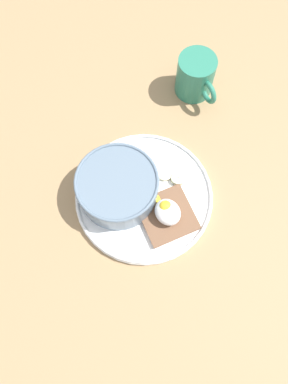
# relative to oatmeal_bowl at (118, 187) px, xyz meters

# --- Properties ---
(ground_plane) EXTENTS (1.20, 1.20, 0.02)m
(ground_plane) POSITION_rel_oatmeal_bowl_xyz_m (0.03, 0.04, -0.05)
(ground_plane) COLOR #9D7C54
(ground_plane) RESTS_ON ground
(plate) EXTENTS (0.26, 0.26, 0.02)m
(plate) POSITION_rel_oatmeal_bowl_xyz_m (0.03, 0.04, -0.03)
(plate) COLOR white
(plate) RESTS_ON ground_plane
(oatmeal_bowl) EXTENTS (0.15, 0.15, 0.06)m
(oatmeal_bowl) POSITION_rel_oatmeal_bowl_xyz_m (0.00, 0.00, 0.00)
(oatmeal_bowl) COLOR slate
(oatmeal_bowl) RESTS_ON plate
(toast_slice) EXTENTS (0.11, 0.11, 0.01)m
(toast_slice) POSITION_rel_oatmeal_bowl_xyz_m (0.09, 0.05, -0.02)
(toast_slice) COLOR brown
(toast_slice) RESTS_ON plate
(poached_egg) EXTENTS (0.08, 0.04, 0.04)m
(poached_egg) POSITION_rel_oatmeal_bowl_xyz_m (0.09, 0.05, -0.00)
(poached_egg) COLOR white
(poached_egg) RESTS_ON toast_slice
(banana_slice_front) EXTENTS (0.04, 0.04, 0.01)m
(banana_slice_front) POSITION_rel_oatmeal_bowl_xyz_m (0.02, 0.09, -0.02)
(banana_slice_front) COLOR #FCEEBE
(banana_slice_front) RESTS_ON plate
(banana_slice_left) EXTENTS (0.04, 0.04, 0.01)m
(banana_slice_left) POSITION_rel_oatmeal_bowl_xyz_m (0.04, 0.11, -0.02)
(banana_slice_left) COLOR beige
(banana_slice_left) RESTS_ON plate
(coffee_mug) EXTENTS (0.11, 0.08, 0.09)m
(coffee_mug) POSITION_rel_oatmeal_bowl_xyz_m (-0.11, 0.26, 0.01)
(coffee_mug) COLOR #2C7B60
(coffee_mug) RESTS_ON ground_plane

